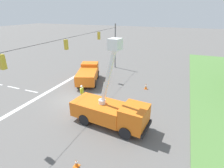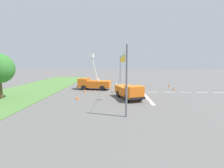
{
  "view_description": "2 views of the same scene",
  "coord_description": "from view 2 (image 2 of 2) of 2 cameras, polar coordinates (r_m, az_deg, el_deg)",
  "views": [
    {
      "loc": [
        14.08,
        10.5,
        9.0
      ],
      "look_at": [
        -0.59,
        4.5,
        2.37
      ],
      "focal_mm": 28.0,
      "sensor_mm": 36.0,
      "label": 1
    },
    {
      "loc": [
        -27.67,
        1.0,
        5.48
      ],
      "look_at": [
        -2.04,
        1.77,
        1.8
      ],
      "focal_mm": 24.0,
      "sensor_mm": 36.0,
      "label": 2
    }
  ],
  "objects": [
    {
      "name": "traffic_cone_mid_left",
      "position": [
        32.55,
        22.49,
        -1.5
      ],
      "size": [
        0.36,
        0.36,
        0.74
      ],
      "color": "orange",
      "rests_on": "ground"
    },
    {
      "name": "utility_truck_support_near",
      "position": [
        22.88,
        6.46,
        -2.71
      ],
      "size": [
        6.26,
        4.26,
        2.22
      ],
      "color": "orange",
      "rests_on": "ground"
    },
    {
      "name": "traffic_cone_near_bucket",
      "position": [
        35.73,
        -5.32,
        -0.25
      ],
      "size": [
        0.36,
        0.36,
        0.58
      ],
      "color": "orange",
      "rests_on": "ground"
    },
    {
      "name": "road_worker",
      "position": [
        27.7,
        1.46,
        -1.15
      ],
      "size": [
        0.64,
        0.31,
        1.77
      ],
      "color": "#383842",
      "rests_on": "ground"
    },
    {
      "name": "traffic_cone_foreground_right",
      "position": [
        23.09,
        -13.11,
        -4.85
      ],
      "size": [
        0.36,
        0.36,
        0.74
      ],
      "color": "orange",
      "rests_on": "ground"
    },
    {
      "name": "utility_truck_bucket_lift",
      "position": [
        30.84,
        -7.04,
        0.46
      ],
      "size": [
        3.01,
        6.82,
        7.26
      ],
      "color": "orange",
      "rests_on": "ground"
    },
    {
      "name": "signal_gantry",
      "position": [
        27.69,
        3.83,
        5.98
      ],
      "size": [
        26.2,
        0.33,
        7.2
      ],
      "color": "slate",
      "rests_on": "ground"
    },
    {
      "name": "traffic_cone_lane_edge_a",
      "position": [
        27.95,
        -10.27,
        -2.5
      ],
      "size": [
        0.36,
        0.36,
        0.74
      ],
      "color": "orange",
      "rests_on": "ground"
    },
    {
      "name": "grass_verge",
      "position": [
        32.93,
        -29.41,
        -2.39
      ],
      "size": [
        56.0,
        12.0,
        0.1
      ],
      "primitive_type": "cube",
      "color": "#517F3D",
      "rests_on": "ground"
    },
    {
      "name": "lane_markings",
      "position": [
        28.91,
        14.39,
        -3.01
      ],
      "size": [
        17.6,
        15.25,
        0.01
      ],
      "color": "silver",
      "rests_on": "ground"
    },
    {
      "name": "ground_plane",
      "position": [
        28.22,
        3.73,
        -3.05
      ],
      "size": [
        200.0,
        200.0,
        0.0
      ],
      "primitive_type": "plane",
      "color": "#605E5B"
    },
    {
      "name": "traffic_cone_foreground_left",
      "position": [
        36.83,
        4.1,
        0.17
      ],
      "size": [
        0.36,
        0.36,
        0.75
      ],
      "color": "orange",
      "rests_on": "ground"
    },
    {
      "name": "traffic_cone_mid_right",
      "position": [
        36.48,
        20.8,
        -0.41
      ],
      "size": [
        0.36,
        0.36,
        0.76
      ],
      "color": "orange",
      "rests_on": "ground"
    }
  ]
}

